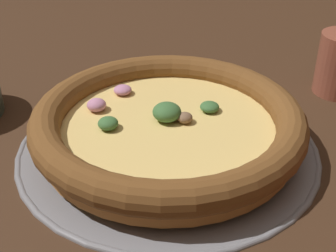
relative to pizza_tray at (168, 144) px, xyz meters
The scene contains 3 objects.
ground_plane 0.00m from the pizza_tray, ahead, with size 3.00×3.00×0.00m, color #3D2616.
pizza_tray is the anchor object (origin of this frame).
pizza 0.03m from the pizza_tray, 39.63° to the left, with size 0.30×0.30×0.04m.
Camera 1 is at (-0.42, 0.07, 0.29)m, focal length 50.00 mm.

